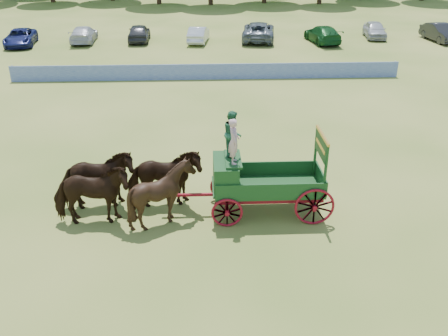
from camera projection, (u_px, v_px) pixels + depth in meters
ground at (243, 221)px, 17.55m from camera, size 160.00×160.00×0.00m
horse_lead_left at (91, 195)px, 16.92m from camera, size 2.74×1.37×2.26m
horse_lead_right at (97, 180)px, 17.91m from camera, size 2.83×1.62×2.26m
horse_wheel_left at (162, 194)px, 17.02m from camera, size 2.39×2.21×2.26m
horse_wheel_right at (164, 179)px, 18.01m from camera, size 2.80×1.53×2.26m
farm_dray at (247, 171)px, 17.43m from camera, size 6.00×2.00×3.74m
sponsor_banner at (207, 72)px, 33.43m from camera, size 26.00×0.08×1.05m
parked_cars at (255, 33)px, 44.16m from camera, size 59.02×6.93×1.64m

